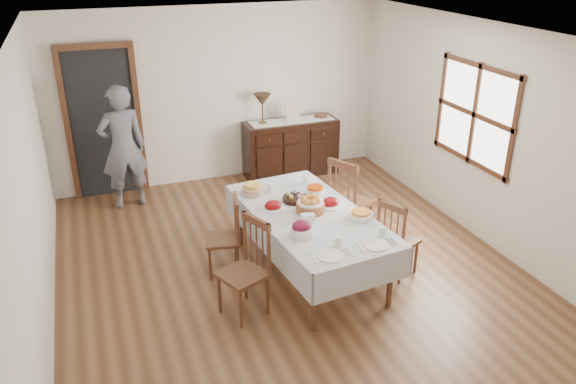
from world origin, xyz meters
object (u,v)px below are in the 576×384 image
object	(u,v)px
chair_right_far	(348,199)
table_lamp	(262,101)
chair_right_near	(396,238)
dining_table	(309,220)
sideboard	(291,148)
chair_left_far	(226,235)
chair_left_near	(247,267)
person	(122,144)

from	to	relation	value
chair_right_far	table_lamp	world-z (taller)	table_lamp
chair_right_near	table_lamp	world-z (taller)	table_lamp
dining_table	sideboard	distance (m)	2.92
dining_table	chair_left_far	world-z (taller)	chair_left_far
chair_left_near	table_lamp	world-z (taller)	table_lamp
person	table_lamp	distance (m)	2.14
chair_right_far	table_lamp	bearing A→B (deg)	-19.53
chair_left_far	chair_right_near	world-z (taller)	chair_right_near
chair_right_far	chair_left_far	bearing A→B (deg)	69.00
dining_table	chair_right_far	xyz separation A→B (m)	(0.75, 0.56, -0.11)
chair_right_far	table_lamp	xyz separation A→B (m)	(-0.35, 2.26, 0.69)
chair_left_near	sideboard	distance (m)	3.64
dining_table	chair_right_near	world-z (taller)	chair_right_near
chair_left_near	chair_right_near	world-z (taller)	chair_left_near
person	chair_left_far	bearing A→B (deg)	103.35
chair_left_near	chair_right_near	distance (m)	1.72
sideboard	person	distance (m)	2.60
sideboard	table_lamp	size ratio (longest dim) A/B	3.16
person	chair_right_far	bearing A→B (deg)	133.18
chair_right_near	person	distance (m)	3.86
chair_right_near	table_lamp	distance (m)	3.32
chair_left_near	dining_table	bearing A→B (deg)	94.89
sideboard	person	bearing A→B (deg)	-173.22
table_lamp	sideboard	bearing A→B (deg)	-4.60
dining_table	chair_left_near	distance (m)	0.96
chair_right_near	table_lamp	xyz separation A→B (m)	(-0.47, 3.19, 0.77)
chair_left_far	sideboard	bearing A→B (deg)	156.53
chair_right_near	chair_left_near	bearing A→B (deg)	67.21
table_lamp	person	bearing A→B (deg)	-170.84
person	dining_table	bearing A→B (deg)	115.67
sideboard	table_lamp	bearing A→B (deg)	175.40
chair_left_near	chair_left_far	xyz separation A→B (m)	(0.00, 0.80, -0.05)
chair_left_near	chair_left_far	distance (m)	0.80
chair_left_near	sideboard	xyz separation A→B (m)	(1.68, 3.23, -0.07)
chair_left_far	person	distance (m)	2.34
chair_right_near	table_lamp	size ratio (longest dim) A/B	1.98
chair_right_near	sideboard	size ratio (longest dim) A/B	0.63
dining_table	person	world-z (taller)	person
dining_table	chair_left_far	bearing A→B (deg)	150.94
sideboard	chair_right_far	bearing A→B (deg)	-92.39
chair_left_far	chair_right_near	size ratio (longest dim) A/B	0.98
chair_right_far	table_lamp	distance (m)	2.39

